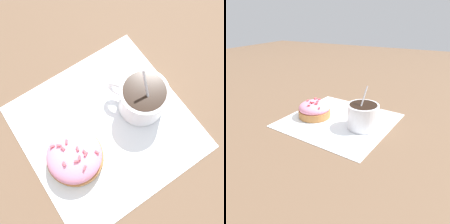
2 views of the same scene
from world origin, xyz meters
TOP-DOWN VIEW (x-y plane):
  - ground_plane at (0.00, 0.00)m, footprint 3.00×3.00m
  - paper_napkin at (0.00, 0.00)m, footprint 0.31×0.31m
  - coffee_cup at (0.07, -0.01)m, footprint 0.08×0.10m
  - frosted_pastry at (-0.07, -0.01)m, footprint 0.09×0.09m

SIDE VIEW (x-z plane):
  - ground_plane at x=0.00m, z-range 0.00..0.00m
  - paper_napkin at x=0.00m, z-range 0.00..0.00m
  - frosted_pastry at x=-0.07m, z-range 0.00..0.05m
  - coffee_cup at x=0.07m, z-range -0.02..0.09m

